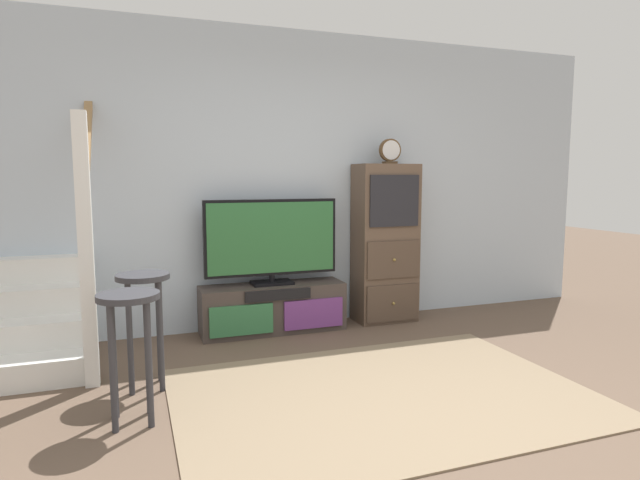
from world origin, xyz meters
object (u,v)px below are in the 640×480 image
object	(u,v)px
side_cabinet	(385,243)
desk_clock	(390,151)
television	(272,239)
media_console	(273,308)
bar_stool_far	(144,304)
bar_stool_near	(129,328)

from	to	relation	value
side_cabinet	desk_clock	size ratio (longest dim) A/B	6.42
television	side_cabinet	distance (m)	1.12
media_console	bar_stool_far	distance (m)	1.50
side_cabinet	bar_stool_far	distance (m)	2.43
media_console	desk_clock	size ratio (longest dim) A/B	5.50
desk_clock	bar_stool_far	bearing A→B (deg)	-157.25
television	desk_clock	distance (m)	1.39
desk_clock	bar_stool_near	world-z (taller)	desk_clock
media_console	bar_stool_near	distance (m)	1.91
television	desk_clock	bearing A→B (deg)	-1.43
media_console	side_cabinet	world-z (taller)	side_cabinet
television	side_cabinet	bearing A→B (deg)	-0.70
media_console	television	distance (m)	0.62
television	desk_clock	world-z (taller)	desk_clock
media_console	side_cabinet	size ratio (longest dim) A/B	0.86
bar_stool_near	bar_stool_far	distance (m)	0.51
bar_stool_near	bar_stool_far	world-z (taller)	bar_stool_far
desk_clock	bar_stool_far	xyz separation A→B (m)	(-2.25, -0.94, -1.06)
side_cabinet	bar_stool_far	bearing A→B (deg)	-156.67
side_cabinet	bar_stool_near	world-z (taller)	side_cabinet
side_cabinet	desk_clock	world-z (taller)	desk_clock
television	bar_stool_far	xyz separation A→B (m)	(-1.11, -0.97, -0.27)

